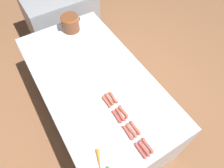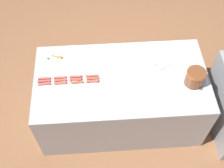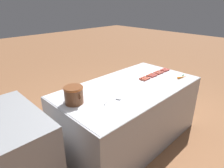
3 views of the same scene
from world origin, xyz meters
TOP-DOWN VIEW (x-y plane):
  - ground_plane at (0.00, 0.00)m, footprint 20.00×20.00m
  - griddle_counter at (0.00, 0.00)m, footprint 1.05×1.96m
  - hot_dog_0 at (-0.03, -0.86)m, footprint 0.03×0.15m
  - hot_dog_1 at (-0.04, -0.68)m, footprint 0.03×0.15m
  - hot_dog_2 at (-0.04, -0.51)m, footprint 0.03×0.15m
  - hot_dog_3 at (-0.04, -0.33)m, footprint 0.03×0.15m
  - hot_dog_4 at (0.00, -0.86)m, footprint 0.03×0.15m
  - hot_dog_5 at (0.00, -0.68)m, footprint 0.04×0.15m
  - hot_dog_6 at (0.00, -0.51)m, footprint 0.03×0.15m
  - hot_dog_7 at (-0.00, -0.32)m, footprint 0.03×0.15m
  - hot_dog_8 at (0.04, -0.85)m, footprint 0.03×0.15m
  - hot_dog_9 at (0.04, -0.68)m, footprint 0.03×0.15m
  - hot_dog_10 at (0.04, -0.50)m, footprint 0.04×0.15m
  - hot_dog_11 at (0.04, -0.32)m, footprint 0.04×0.15m
  - bean_pot at (0.12, 0.78)m, footprint 0.26×0.21m
  - serving_spoon at (-0.14, 0.42)m, footprint 0.17×0.25m
  - carrot at (-0.35, -0.76)m, footprint 0.09×0.18m

SIDE VIEW (x-z plane):
  - ground_plane at x=0.00m, z-range 0.00..0.00m
  - griddle_counter at x=0.00m, z-range 0.00..0.83m
  - serving_spoon at x=-0.14m, z-range 0.83..0.85m
  - hot_dog_0 at x=-0.03m, z-range 0.83..0.86m
  - hot_dog_1 at x=-0.04m, z-range 0.83..0.86m
  - hot_dog_2 at x=-0.04m, z-range 0.83..0.86m
  - hot_dog_3 at x=-0.04m, z-range 0.83..0.86m
  - hot_dog_4 at x=0.00m, z-range 0.83..0.86m
  - hot_dog_5 at x=0.00m, z-range 0.83..0.86m
  - hot_dog_6 at x=0.00m, z-range 0.83..0.86m
  - hot_dog_7 at x=0.00m, z-range 0.83..0.86m
  - hot_dog_8 at x=0.04m, z-range 0.83..0.86m
  - hot_dog_9 at x=0.04m, z-range 0.83..0.86m
  - hot_dog_10 at x=0.04m, z-range 0.83..0.86m
  - hot_dog_11 at x=0.04m, z-range 0.83..0.86m
  - carrot at x=-0.35m, z-range 0.83..0.86m
  - bean_pot at x=0.12m, z-range 0.84..1.03m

